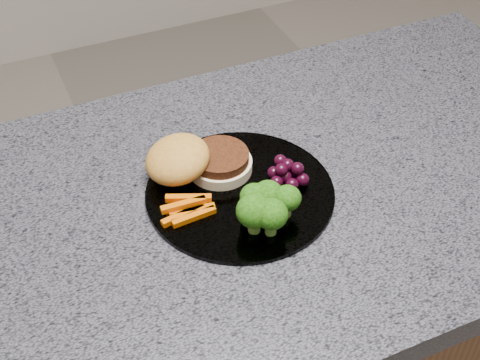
% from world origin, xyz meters
% --- Properties ---
extents(countertop, '(1.20, 0.60, 0.04)m').
position_xyz_m(countertop, '(0.00, 0.00, 0.88)').
color(countertop, '#565560').
rests_on(countertop, island_cabinet).
extents(plate, '(0.26, 0.26, 0.01)m').
position_xyz_m(plate, '(0.00, 0.00, 0.90)').
color(plate, white).
rests_on(plate, countertop).
extents(burger, '(0.15, 0.10, 0.05)m').
position_xyz_m(burger, '(-0.04, 0.06, 0.93)').
color(burger, '#FAE1B0').
rests_on(burger, plate).
extents(carrot_sticks, '(0.08, 0.05, 0.02)m').
position_xyz_m(carrot_sticks, '(-0.08, -0.01, 0.91)').
color(carrot_sticks, '#CE5803').
rests_on(carrot_sticks, plate).
extents(broccoli, '(0.09, 0.08, 0.06)m').
position_xyz_m(broccoli, '(0.01, -0.07, 0.94)').
color(broccoli, '#5D8D33').
rests_on(broccoli, plate).
extents(grape_bunch, '(0.05, 0.06, 0.03)m').
position_xyz_m(grape_bunch, '(0.07, -0.01, 0.92)').
color(grape_bunch, black).
rests_on(grape_bunch, plate).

